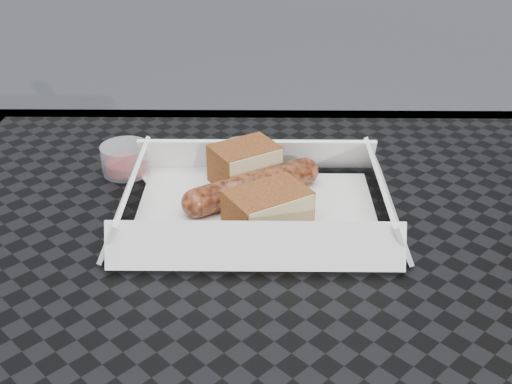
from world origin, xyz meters
The scene contains 8 objects.
food_tray centered at (-0.06, 0.15, 0.75)m, with size 0.22×0.15×0.00m, color white.
bratwurst centered at (-0.06, 0.17, 0.76)m, with size 0.13×0.09×0.03m.
bread_near centered at (-0.07, 0.20, 0.77)m, with size 0.06×0.04×0.04m, color brown.
bread_far centered at (-0.05, 0.12, 0.77)m, with size 0.07×0.05×0.04m, color brown.
veg_garnish centered at (0.00, 0.09, 0.75)m, with size 0.03×0.03×0.00m.
napkin centered at (-0.11, 0.22, 0.75)m, with size 0.12×0.12×0.00m, color white.
condiment_cup_sauce centered at (-0.20, 0.23, 0.76)m, with size 0.05×0.05×0.03m, color maroon.
condiment_cup_empty centered at (-0.07, 0.23, 0.76)m, with size 0.05×0.05×0.03m, color silver.
Camera 1 is at (-0.06, -0.36, 1.06)m, focal length 45.00 mm.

